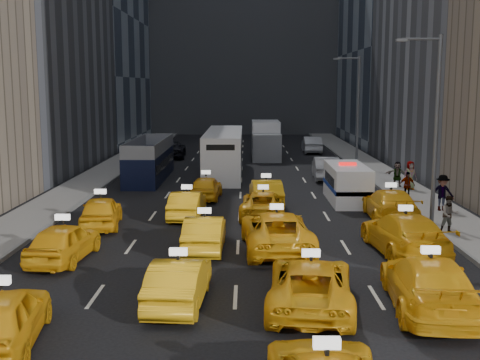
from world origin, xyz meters
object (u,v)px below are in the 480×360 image
object	(u,v)px
double_decker	(150,160)
city_bus	(224,153)
nypd_van	(347,184)
box_truck	(266,140)

from	to	relation	value
double_decker	city_bus	xyz separation A→B (m)	(5.24, 2.52, 0.22)
nypd_van	box_truck	distance (m)	21.53
double_decker	city_bus	size ratio (longest dim) A/B	0.77
double_decker	city_bus	bearing A→B (deg)	28.72
nypd_van	box_truck	bearing A→B (deg)	103.47
double_decker	box_truck	world-z (taller)	box_truck
double_decker	box_truck	bearing A→B (deg)	58.87
box_truck	nypd_van	bearing A→B (deg)	-72.61
box_truck	city_bus	bearing A→B (deg)	-102.05
double_decker	box_truck	xyz separation A→B (m)	(8.74, 12.87, 0.25)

